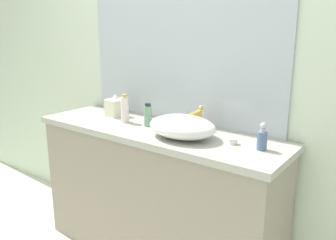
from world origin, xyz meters
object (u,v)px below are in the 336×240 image
(soap_dispenser, at_px, (262,139))
(perfume_bottle, at_px, (125,109))
(tissue_box, at_px, (116,107))
(sink_basin, at_px, (182,127))
(candle_jar, at_px, (233,141))
(lotion_bottle, at_px, (148,115))

(soap_dispenser, xyz_separation_m, perfume_bottle, (-0.96, -0.02, 0.03))
(perfume_bottle, height_order, tissue_box, perfume_bottle)
(sink_basin, height_order, candle_jar, sink_basin)
(lotion_bottle, distance_m, tissue_box, 0.37)
(perfume_bottle, bearing_deg, sink_basin, -5.92)
(sink_basin, relative_size, perfume_bottle, 2.16)
(soap_dispenser, bearing_deg, candle_jar, -178.38)
(sink_basin, distance_m, tissue_box, 0.69)
(perfume_bottle, bearing_deg, tissue_box, 153.86)
(sink_basin, height_order, perfume_bottle, perfume_bottle)
(soap_dispenser, bearing_deg, perfume_bottle, -178.97)
(soap_dispenser, relative_size, perfume_bottle, 0.76)
(tissue_box, relative_size, candle_jar, 3.52)
(lotion_bottle, distance_m, candle_jar, 0.61)
(soap_dispenser, bearing_deg, lotion_bottle, -179.81)
(sink_basin, xyz_separation_m, candle_jar, (0.29, 0.07, -0.05))
(perfume_bottle, distance_m, tissue_box, 0.19)
(sink_basin, relative_size, tissue_box, 2.54)
(perfume_bottle, height_order, candle_jar, perfume_bottle)
(soap_dispenser, distance_m, candle_jar, 0.17)
(tissue_box, height_order, candle_jar, tissue_box)
(lotion_bottle, xyz_separation_m, tissue_box, (-0.37, 0.07, -0.00))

